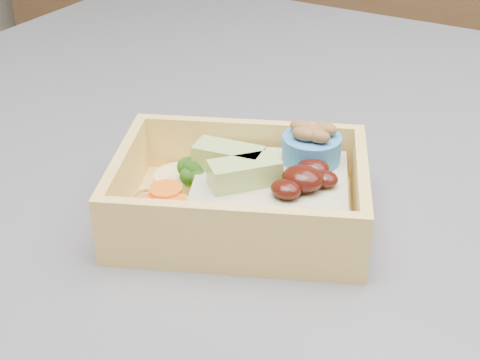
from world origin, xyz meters
The scene contains 1 object.
bento_box centered at (-0.14, -0.20, 0.94)m, with size 0.22×0.19×0.07m.
Camera 1 is at (0.06, -0.56, 1.20)m, focal length 50.00 mm.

